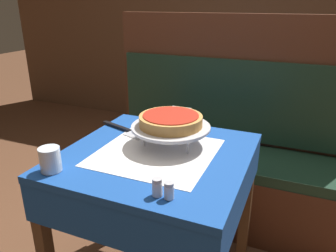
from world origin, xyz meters
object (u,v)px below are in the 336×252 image
object	(u,v)px
booth_bench	(223,162)
pepper_shaker	(169,190)
napkin_holder	(180,117)
salt_shaker	(157,187)
dining_table_rear	(231,85)
water_glass_near	(50,159)
pizza_server	(126,130)
pizza_pan_stand	(171,128)
condiment_caddy	(236,70)
deep_dish_pizza	(171,120)
dining_table_front	(157,176)

from	to	relation	value
booth_bench	pepper_shaker	xyz separation A→B (m)	(0.06, -1.02, 0.40)
napkin_holder	salt_shaker	bearing A→B (deg)	-75.54
dining_table_rear	napkin_holder	world-z (taller)	napkin_holder
water_glass_near	salt_shaker	xyz separation A→B (m)	(0.43, 0.00, -0.02)
pizza_server	pepper_shaker	size ratio (longest dim) A/B	5.25
dining_table_rear	pizza_pan_stand	bearing A→B (deg)	-86.63
pizza_pan_stand	condiment_caddy	size ratio (longest dim) A/B	2.20
booth_bench	deep_dish_pizza	bearing A→B (deg)	-98.18
pizza_server	booth_bench	bearing A→B (deg)	58.35
deep_dish_pizza	salt_shaker	world-z (taller)	deep_dish_pizza
deep_dish_pizza	water_glass_near	world-z (taller)	deep_dish_pizza
dining_table_front	water_glass_near	xyz separation A→B (m)	(-0.29, -0.29, 0.16)
napkin_holder	condiment_caddy	xyz separation A→B (m)	(0.00, 1.31, -0.00)
booth_bench	condiment_caddy	world-z (taller)	booth_bench
dining_table_rear	pizza_server	distance (m)	1.57
booth_bench	pepper_shaker	bearing A→B (deg)	-86.57
pizza_pan_stand	booth_bench	bearing A→B (deg)	81.82
napkin_holder	water_glass_near	bearing A→B (deg)	-113.25
water_glass_near	napkin_holder	distance (m)	0.68
deep_dish_pizza	napkin_holder	size ratio (longest dim) A/B	2.69
dining_table_rear	pepper_shaker	world-z (taller)	pepper_shaker
dining_table_front	condiment_caddy	world-z (taller)	condiment_caddy
deep_dish_pizza	water_glass_near	size ratio (longest dim) A/B	2.96
booth_bench	pizza_server	size ratio (longest dim) A/B	5.13
salt_shaker	dining_table_rear	bearing A→B (deg)	95.92
booth_bench	water_glass_near	xyz separation A→B (m)	(-0.41, -1.03, 0.42)
deep_dish_pizza	water_glass_near	bearing A→B (deg)	-129.24
pizza_pan_stand	pepper_shaker	world-z (taller)	pizza_pan_stand
deep_dish_pizza	condiment_caddy	bearing A→B (deg)	91.70
napkin_holder	dining_table_rear	bearing A→B (deg)	91.98
deep_dish_pizza	salt_shaker	size ratio (longest dim) A/B	4.41
booth_bench	dining_table_front	bearing A→B (deg)	-99.20
dining_table_front	condiment_caddy	bearing A→B (deg)	90.67
booth_bench	water_glass_near	bearing A→B (deg)	-111.65
booth_bench	pizza_pan_stand	xyz separation A→B (m)	(-0.09, -0.64, 0.45)
salt_shaker	napkin_holder	bearing A→B (deg)	104.46
water_glass_near	pepper_shaker	size ratio (longest dim) A/B	1.62
pizza_server	condiment_caddy	size ratio (longest dim) A/B	1.92
dining_table_rear	pizza_server	world-z (taller)	pizza_server
dining_table_rear	napkin_holder	xyz separation A→B (m)	(0.05, -1.38, 0.15)
dining_table_front	pizza_server	distance (m)	0.31
water_glass_near	pepper_shaker	world-z (taller)	water_glass_near
napkin_holder	condiment_caddy	distance (m)	1.31
pizza_pan_stand	water_glass_near	xyz separation A→B (m)	(-0.32, -0.39, -0.03)
pizza_server	napkin_holder	bearing A→B (deg)	38.57
salt_shaker	condiment_caddy	xyz separation A→B (m)	(-0.16, 1.93, 0.01)
booth_bench	pizza_pan_stand	bearing A→B (deg)	-98.18
deep_dish_pizza	pizza_server	bearing A→B (deg)	165.80
salt_shaker	booth_bench	bearing A→B (deg)	91.14
salt_shaker	condiment_caddy	bearing A→B (deg)	94.68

